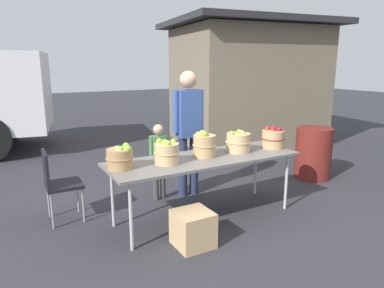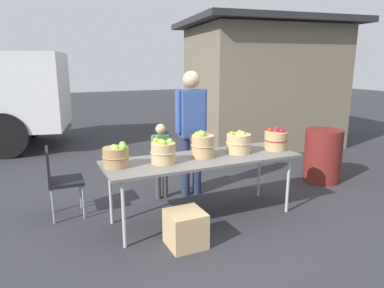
{
  "view_description": "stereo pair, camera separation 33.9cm",
  "coord_description": "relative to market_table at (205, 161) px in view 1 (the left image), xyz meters",
  "views": [
    {
      "loc": [
        -2.07,
        -3.35,
        1.82
      ],
      "look_at": [
        0.0,
        0.3,
        0.85
      ],
      "focal_mm": 32.64,
      "sensor_mm": 36.0,
      "label": 1
    },
    {
      "loc": [
        -1.77,
        -3.5,
        1.82
      ],
      "look_at": [
        0.0,
        0.3,
        0.85
      ],
      "focal_mm": 32.64,
      "sensor_mm": 36.0,
      "label": 2
    }
  ],
  "objects": [
    {
      "name": "folding_chair",
      "position": [
        -1.54,
        0.75,
        -0.2
      ],
      "size": [
        0.41,
        0.41,
        0.86
      ],
      "rotation": [
        0.0,
        0.0,
        1.54
      ],
      "color": "black",
      "rests_on": "ground"
    },
    {
      "name": "apple_basket_green_2",
      "position": [
        0.01,
        0.03,
        0.18
      ],
      "size": [
        0.28,
        0.28,
        0.31
      ],
      "color": "tan",
      "rests_on": "market_table"
    },
    {
      "name": "ground_plane",
      "position": [
        0.0,
        0.0,
        -0.71
      ],
      "size": [
        40.0,
        40.0,
        0.0
      ],
      "primitive_type": "plane",
      "color": "#2D2D33"
    },
    {
      "name": "apple_basket_red_0",
      "position": [
        1.02,
        -0.03,
        0.17
      ],
      "size": [
        0.3,
        0.3,
        0.28
      ],
      "color": "tan",
      "rests_on": "market_table"
    },
    {
      "name": "child_customer",
      "position": [
        -0.23,
        0.8,
        -0.1
      ],
      "size": [
        0.27,
        0.15,
        1.04
      ],
      "rotation": [
        0.0,
        0.0,
        3.21
      ],
      "color": "#3F3F3F",
      "rests_on": "ground"
    },
    {
      "name": "trash_barrel",
      "position": [
        2.32,
        0.42,
        -0.3
      ],
      "size": [
        0.57,
        0.57,
        0.82
      ],
      "primitive_type": "cylinder",
      "color": "maroon",
      "rests_on": "ground"
    },
    {
      "name": "vendor_adult",
      "position": [
        0.2,
        0.76,
        0.31
      ],
      "size": [
        0.46,
        0.24,
        1.73
      ],
      "rotation": [
        0.0,
        0.0,
        3.1
      ],
      "color": "#262D4C",
      "rests_on": "ground"
    },
    {
      "name": "apple_basket_green_3",
      "position": [
        0.5,
        0.02,
        0.17
      ],
      "size": [
        0.31,
        0.31,
        0.28
      ],
      "color": "tan",
      "rests_on": "market_table"
    },
    {
      "name": "market_table",
      "position": [
        0.0,
        0.0,
        0.0
      ],
      "size": [
        2.3,
        0.76,
        0.75
      ],
      "color": "slate",
      "rests_on": "ground"
    },
    {
      "name": "produce_crate",
      "position": [
        -0.46,
        -0.52,
        -0.53
      ],
      "size": [
        0.37,
        0.37,
        0.37
      ],
      "primitive_type": "cube",
      "color": "tan",
      "rests_on": "ground"
    },
    {
      "name": "apple_basket_green_0",
      "position": [
        -1.0,
        0.06,
        0.16
      ],
      "size": [
        0.29,
        0.29,
        0.26
      ],
      "color": "#A87F51",
      "rests_on": "market_table"
    },
    {
      "name": "food_kiosk",
      "position": [
        3.1,
        3.18,
        0.67
      ],
      "size": [
        3.87,
        3.35,
        2.74
      ],
      "rotation": [
        0.0,
        0.0,
        -0.14
      ],
      "color": "#726651",
      "rests_on": "ground"
    },
    {
      "name": "apple_basket_green_1",
      "position": [
        -0.5,
        -0.02,
        0.16
      ],
      "size": [
        0.29,
        0.29,
        0.28
      ],
      "color": "tan",
      "rests_on": "market_table"
    }
  ]
}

